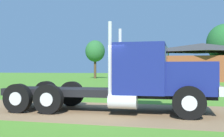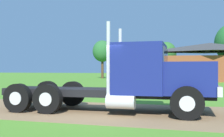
% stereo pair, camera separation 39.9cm
% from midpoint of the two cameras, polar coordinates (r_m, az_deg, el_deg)
% --- Properties ---
extents(ground_plane, '(200.00, 200.00, 0.00)m').
position_cam_midpoint_polar(ground_plane, '(11.09, -1.81, -8.69)').
color(ground_plane, '#538E2A').
extents(dirt_track, '(120.00, 5.25, 0.01)m').
position_cam_midpoint_polar(dirt_track, '(11.09, -1.81, -8.67)').
color(dirt_track, '#91704B').
rests_on(dirt_track, ground_plane).
extents(truck_foreground_white, '(8.38, 2.90, 3.35)m').
position_cam_midpoint_polar(truck_foreground_white, '(10.71, 6.34, -2.25)').
color(truck_foreground_white, black).
rests_on(truck_foreground_white, ground_plane).
extents(shed_building, '(13.88, 7.29, 5.17)m').
position_cam_midpoint_polar(shed_building, '(39.84, 19.61, 1.12)').
color(shed_building, brown).
rests_on(shed_building, ground_plane).
extents(tree_left, '(3.47, 3.47, 6.74)m').
position_cam_midpoint_polar(tree_left, '(49.66, -1.74, 3.51)').
color(tree_left, '#513823').
rests_on(tree_left, ground_plane).
extents(tree_mid, '(3.38, 3.38, 6.13)m').
position_cam_midpoint_polar(tree_mid, '(47.10, 11.21, 3.04)').
color(tree_mid, '#513823').
rests_on(tree_mid, ground_plane).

